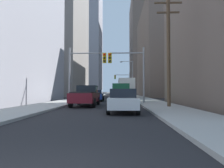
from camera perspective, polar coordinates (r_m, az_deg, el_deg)
sidewalk_left at (r=53.01m, az=-4.76°, el=-3.36°), size 3.32×160.00×0.15m
sidewalk_right at (r=52.75m, az=6.11°, el=-3.37°), size 3.32×160.00×0.15m
city_bus at (r=36.38m, az=3.82°, el=-1.10°), size 2.75×11.55×3.40m
pickup_truck_maroon at (r=18.46m, az=-7.49°, el=-3.37°), size 2.20×5.42×1.90m
cargo_van_green at (r=25.65m, az=2.51°, el=-2.19°), size 2.16×5.23×2.26m
sedan_white at (r=12.87m, az=3.12°, el=-4.74°), size 1.95×4.20×1.52m
sedan_grey at (r=19.96m, az=3.21°, el=-3.74°), size 1.95×4.23×1.52m
sedan_blue at (r=26.49m, az=-4.63°, el=-3.29°), size 1.95×4.26×1.52m
sedan_black at (r=48.05m, az=2.55°, el=-2.68°), size 1.95×4.24×1.52m
traffic_signal_near_left at (r=21.34m, az=-7.62°, el=5.22°), size 4.02×0.44×6.00m
traffic_signal_near_right at (r=21.05m, az=4.66°, el=5.29°), size 3.85×0.44×6.00m
traffic_signal_far_right at (r=50.20m, az=3.15°, el=1.09°), size 3.96×0.44×6.00m
utility_pole_right at (r=16.83m, az=15.93°, el=9.92°), size 2.20×0.28×9.14m
street_lamp_right at (r=40.01m, az=5.35°, el=2.61°), size 2.66×0.32×7.50m
building_left_mid_office at (r=55.91m, az=-19.80°, el=12.18°), size 21.82×20.62×29.86m
building_left_far_tower at (r=101.14m, az=-7.40°, el=14.07°), size 14.31×20.40×58.51m
building_right_mid_block at (r=52.88m, az=20.29°, el=8.22°), size 21.47×25.08×21.23m
building_right_far_highrise at (r=100.03m, az=12.09°, el=10.33°), size 22.74×28.32×45.14m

